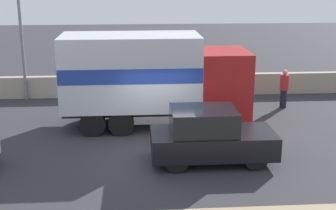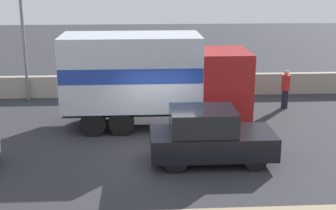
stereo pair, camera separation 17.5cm
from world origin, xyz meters
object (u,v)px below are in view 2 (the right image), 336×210
at_px(car_hatchback, 209,136).
at_px(pedestrian, 285,88).
at_px(street_lamp, 22,25).
at_px(box_truck, 151,76).

relative_size(car_hatchback, pedestrian, 2.26).
relative_size(street_lamp, pedestrian, 3.46).
bearing_deg(street_lamp, pedestrian, -10.85).
height_order(street_lamp, car_hatchback, street_lamp).
height_order(box_truck, car_hatchback, box_truck).
bearing_deg(pedestrian, car_hatchback, -125.73).
bearing_deg(box_truck, street_lamp, 142.83).
height_order(street_lamp, pedestrian, street_lamp).
relative_size(street_lamp, box_truck, 0.84).
bearing_deg(car_hatchback, street_lamp, 132.44).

